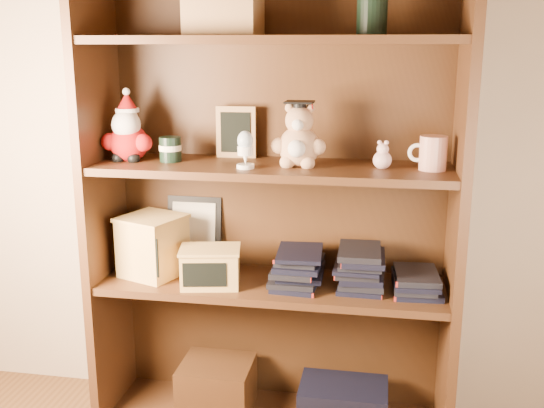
{
  "coord_description": "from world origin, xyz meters",
  "views": [
    {
      "loc": [
        0.52,
        -0.67,
        1.32
      ],
      "look_at": [
        0.17,
        1.3,
        0.82
      ],
      "focal_mm": 42.0,
      "sensor_mm": 36.0,
      "label": 1
    }
  ],
  "objects_px": {
    "bookcase": "(274,212)",
    "teacher_mug": "(432,153)",
    "treats_box": "(153,245)",
    "grad_teddy_bear": "(299,141)"
  },
  "relations": [
    {
      "from": "bookcase",
      "to": "teacher_mug",
      "type": "height_order",
      "value": "bookcase"
    },
    {
      "from": "teacher_mug",
      "to": "treats_box",
      "type": "xyz_separation_m",
      "value": [
        -0.91,
        -0.0,
        -0.35
      ]
    },
    {
      "from": "bookcase",
      "to": "grad_teddy_bear",
      "type": "xyz_separation_m",
      "value": [
        0.09,
        -0.06,
        0.25
      ]
    },
    {
      "from": "bookcase",
      "to": "grad_teddy_bear",
      "type": "height_order",
      "value": "bookcase"
    },
    {
      "from": "treats_box",
      "to": "teacher_mug",
      "type": "bearing_deg",
      "value": 0.06
    },
    {
      "from": "bookcase",
      "to": "treats_box",
      "type": "distance_m",
      "value": 0.43
    },
    {
      "from": "grad_teddy_bear",
      "to": "teacher_mug",
      "type": "relative_size",
      "value": 1.78
    },
    {
      "from": "grad_teddy_bear",
      "to": "bookcase",
      "type": "bearing_deg",
      "value": 147.58
    },
    {
      "from": "grad_teddy_bear",
      "to": "teacher_mug",
      "type": "height_order",
      "value": "grad_teddy_bear"
    },
    {
      "from": "grad_teddy_bear",
      "to": "teacher_mug",
      "type": "distance_m",
      "value": 0.41
    }
  ]
}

